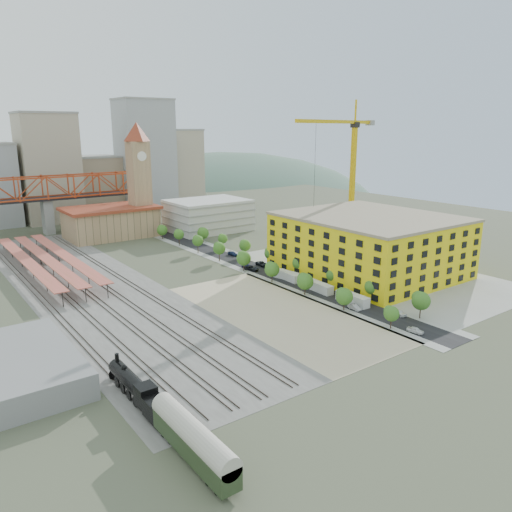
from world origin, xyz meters
TOP-DOWN VIEW (x-y plane):
  - ground at (0.00, 0.00)m, footprint 400.00×400.00m
  - ballast_strip at (-36.00, 17.50)m, footprint 36.00×165.00m
  - dirt_lot at (-4.00, -31.50)m, footprint 28.00×67.00m
  - street_asphalt at (16.00, 15.00)m, footprint 12.00×170.00m
  - sidewalk_west at (10.50, 15.00)m, footprint 3.00×170.00m
  - sidewalk_east at (21.50, 15.00)m, footprint 3.00×170.00m
  - construction_pad at (45.00, -20.00)m, footprint 50.00×90.00m
  - rail_tracks at (-37.80, 17.50)m, footprint 26.56×160.00m
  - platform_canopies at (-41.00, 45.00)m, footprint 16.00×80.00m
  - station_hall at (-5.00, 82.00)m, footprint 38.00×24.00m
  - clock_tower at (8.00, 79.99)m, footprint 12.00×12.00m
  - parking_garage at (36.00, 70.00)m, footprint 34.00×26.00m
  - truss_bridge at (-25.00, 105.00)m, footprint 94.00×9.60m
  - construction_building at (42.00, -20.00)m, footprint 44.60×50.60m
  - warehouse at (-66.00, -30.00)m, footprint 22.00×32.00m
  - street_trees at (16.00, 5.00)m, footprint 15.40×124.40m
  - skyline at (7.47, 142.31)m, footprint 133.00×46.00m
  - distant_hills at (45.28, 260.00)m, footprint 647.00×264.00m
  - locomotive at (-50.00, -50.25)m, footprint 3.05×23.53m
  - coach at (-50.00, -69.70)m, footprint 3.38×19.61m
  - tower_crane at (62.43, 9.76)m, footprint 51.03×14.79m
  - site_trailer_a at (16.00, -37.80)m, footprint 2.96×10.23m
  - site_trailer_b at (16.00, -24.93)m, footprint 2.96×9.73m
  - site_trailer_c at (16.00, -11.33)m, footprint 2.83×9.22m
  - site_trailer_d at (16.00, -9.62)m, footprint 4.17×9.64m
  - car_0 at (13.00, -60.00)m, footprint 2.23×4.14m
  - car_1 at (13.00, -41.39)m, footprint 1.62×4.03m
  - car_2 at (13.00, 4.19)m, footprint 3.26×5.78m
  - car_3 at (13.00, 6.40)m, footprint 2.03×4.98m
  - car_4 at (19.00, -50.52)m, footprint 2.07×4.58m
  - car_5 at (19.00, -24.12)m, footprint 2.32×4.93m
  - car_6 at (19.00, 6.33)m, footprint 2.79×5.52m
  - car_7 at (19.00, 24.30)m, footprint 2.12×4.77m

SIDE VIEW (x-z plane):
  - distant_hills at x=45.28m, z-range -193.04..33.96m
  - ground at x=0.00m, z-range 0.00..0.00m
  - street_trees at x=16.00m, z-range -4.00..4.00m
  - sidewalk_west at x=10.50m, z-range 0.00..0.04m
  - sidewalk_east at x=21.50m, z-range 0.00..0.04m
  - ballast_strip at x=-36.00m, z-range 0.00..0.06m
  - dirt_lot at x=-4.00m, z-range 0.00..0.06m
  - street_asphalt at x=16.00m, z-range 0.00..0.06m
  - construction_pad at x=45.00m, z-range 0.00..0.06m
  - rail_tracks at x=-37.80m, z-range 0.06..0.24m
  - car_1 at x=13.00m, z-range 0.00..1.30m
  - car_0 at x=13.00m, z-range 0.00..1.34m
  - car_7 at x=19.00m, z-range 0.00..1.36m
  - car_3 at x=13.00m, z-range 0.00..1.44m
  - car_6 at x=19.00m, z-range 0.00..1.50m
  - car_2 at x=13.00m, z-range 0.00..1.52m
  - car_4 at x=19.00m, z-range 0.00..1.53m
  - car_5 at x=19.00m, z-range 0.00..1.56m
  - site_trailer_c at x=16.00m, z-range 0.00..2.50m
  - site_trailer_d at x=16.00m, z-range 0.00..2.56m
  - site_trailer_b at x=16.00m, z-range 0.00..2.63m
  - site_trailer_a at x=16.00m, z-range 0.00..2.78m
  - locomotive at x=-50.00m, z-range -0.75..5.14m
  - warehouse at x=-66.00m, z-range 0.00..5.00m
  - coach at x=-50.00m, z-range 0.20..6.35m
  - platform_canopies at x=-41.00m, z-range 1.93..6.06m
  - station_hall at x=-5.00m, z-range 0.12..13.22m
  - parking_garage at x=36.00m, z-range 0.00..14.00m
  - construction_building at x=42.00m, z-range 0.01..18.81m
  - truss_bridge at x=-25.00m, z-range 6.06..31.66m
  - skyline at x=7.47m, z-range -7.19..52.81m
  - clock_tower at x=8.00m, z-range 2.70..54.70m
  - tower_crane at x=62.43m, z-range 6.53..62.28m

